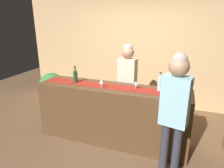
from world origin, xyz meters
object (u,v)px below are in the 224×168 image
object	(u,v)px
bartender	(127,77)
potted_plant_tall	(52,88)
wine_bottle_clear	(160,84)
customer_sipping	(175,105)
wine_glass_near_customer	(136,83)
wine_bottle_amber	(179,87)
wine_bottle_green	(75,77)
wine_glass_mid_counter	(101,82)

from	to	relation	value
bartender	potted_plant_tall	distance (m)	2.06
wine_bottle_clear	potted_plant_tall	bearing A→B (deg)	163.67
wine_bottle_clear	customer_sipping	distance (m)	0.70
wine_glass_near_customer	bartender	bearing A→B (deg)	118.06
wine_bottle_clear	bartender	xyz separation A→B (m)	(-0.67, 0.50, -0.10)
wine_bottle_amber	bartender	bearing A→B (deg)	150.13
wine_bottle_green	wine_glass_near_customer	xyz separation A→B (m)	(1.09, 0.02, -0.01)
wine_bottle_green	bartender	xyz separation A→B (m)	(0.79, 0.58, -0.10)
wine_glass_mid_counter	potted_plant_tall	distance (m)	2.07
wine_glass_near_customer	wine_bottle_amber	bearing A→B (deg)	0.73
wine_bottle_green	wine_glass_near_customer	world-z (taller)	wine_bottle_green
wine_bottle_green	potted_plant_tall	xyz separation A→B (m)	(-1.17, 0.85, -0.63)
wine_bottle_green	wine_glass_near_customer	size ratio (longest dim) A/B	2.10
potted_plant_tall	customer_sipping	bearing A→B (deg)	-26.03
wine_bottle_green	potted_plant_tall	distance (m)	1.58
wine_glass_mid_counter	wine_bottle_green	bearing A→B (deg)	168.27
wine_glass_near_customer	wine_glass_mid_counter	bearing A→B (deg)	-166.26
wine_bottle_amber	bartender	world-z (taller)	bartender
wine_bottle_amber	customer_sipping	bearing A→B (deg)	-92.49
wine_glass_near_customer	wine_glass_mid_counter	distance (m)	0.56
wine_glass_mid_counter	potted_plant_tall	size ratio (longest dim) A/B	0.17
wine_glass_mid_counter	customer_sipping	xyz separation A→B (m)	(1.18, -0.46, -0.04)
bartender	wine_bottle_amber	bearing A→B (deg)	156.06
wine_bottle_amber	bartender	size ratio (longest dim) A/B	0.18
wine_glass_mid_counter	wine_glass_near_customer	bearing A→B (deg)	13.74
wine_glass_mid_counter	wine_bottle_clear	bearing A→B (deg)	11.79
wine_glass_near_customer	potted_plant_tall	xyz separation A→B (m)	(-2.27, 0.83, -0.62)
bartender	wine_glass_near_customer	bearing A→B (deg)	123.98
wine_glass_mid_counter	potted_plant_tall	world-z (taller)	wine_glass_mid_counter
wine_bottle_clear	wine_glass_mid_counter	world-z (taller)	wine_bottle_clear
wine_bottle_amber	potted_plant_tall	size ratio (longest dim) A/B	0.35
wine_glass_near_customer	customer_sipping	xyz separation A→B (m)	(0.64, -0.59, -0.04)
wine_bottle_green	bartender	world-z (taller)	bartender
wine_glass_near_customer	customer_sipping	size ratio (longest dim) A/B	0.08
wine_bottle_green	customer_sipping	bearing A→B (deg)	-18.19
wine_bottle_green	wine_glass_mid_counter	distance (m)	0.56
wine_bottle_clear	wine_glass_near_customer	world-z (taller)	wine_bottle_clear
wine_glass_near_customer	wine_glass_mid_counter	world-z (taller)	same
wine_bottle_clear	wine_glass_near_customer	distance (m)	0.37
wine_bottle_clear	bartender	bearing A→B (deg)	142.94
customer_sipping	wine_bottle_clear	bearing A→B (deg)	125.22
wine_glass_mid_counter	wine_bottle_amber	bearing A→B (deg)	6.70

